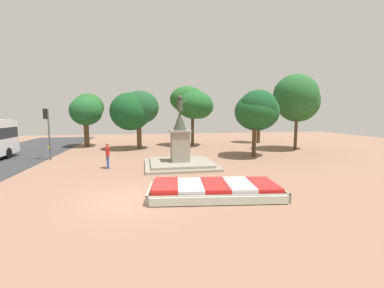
{
  "coord_description": "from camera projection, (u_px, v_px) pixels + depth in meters",
  "views": [
    {
      "loc": [
        0.69,
        -10.98,
        3.67
      ],
      "look_at": [
        3.5,
        4.18,
        1.86
      ],
      "focal_mm": 24.0,
      "sensor_mm": 36.0,
      "label": 1
    }
  ],
  "objects": [
    {
      "name": "statue_monument",
      "position": [
        180.0,
        154.0,
        18.08
      ],
      "size": [
        4.91,
        4.91,
        4.95
      ],
      "color": "gray",
      "rests_on": "ground_plane"
    },
    {
      "name": "park_tree_distant",
      "position": [
        257.0,
        111.0,
        21.6
      ],
      "size": [
        4.22,
        4.58,
        5.62
      ],
      "color": "#4C3823",
      "rests_on": "ground_plane"
    },
    {
      "name": "park_tree_street_side",
      "position": [
        297.0,
        99.0,
        26.02
      ],
      "size": [
        5.34,
        5.0,
        7.56
      ],
      "color": "#4C3823",
      "rests_on": "ground_plane"
    },
    {
      "name": "traffic_light_far_corner",
      "position": [
        47.0,
        125.0,
        20.15
      ],
      "size": [
        0.41,
        0.29,
        4.07
      ],
      "color": "#4C5156",
      "rests_on": "ground_plane"
    },
    {
      "name": "pedestrian_with_handbag",
      "position": [
        108.0,
        154.0,
        17.25
      ],
      "size": [
        0.31,
        0.72,
        1.75
      ],
      "color": "#264CA5",
      "rests_on": "ground_plane"
    },
    {
      "name": "ground_plane",
      "position": [
        130.0,
        200.0,
        11.03
      ],
      "size": [
        73.46,
        73.46,
        0.0
      ],
      "primitive_type": "plane",
      "color": "#8C6651"
    },
    {
      "name": "park_tree_far_right",
      "position": [
        87.0,
        109.0,
        28.43
      ],
      "size": [
        3.48,
        4.49,
        5.95
      ],
      "color": "brown",
      "rests_on": "ground_plane"
    },
    {
      "name": "park_tree_mid_canopy",
      "position": [
        253.0,
        114.0,
        32.55
      ],
      "size": [
        2.87,
        3.14,
        4.91
      ],
      "color": "#4C3823",
      "rests_on": "ground_plane"
    },
    {
      "name": "park_tree_behind_statue",
      "position": [
        135.0,
        110.0,
        26.44
      ],
      "size": [
        4.97,
        4.58,
        6.05
      ],
      "color": "brown",
      "rests_on": "ground_plane"
    },
    {
      "name": "flower_planter",
      "position": [
        214.0,
        190.0,
        11.56
      ],
      "size": [
        6.22,
        3.44,
        0.6
      ],
      "color": "#38281C",
      "rests_on": "ground_plane"
    },
    {
      "name": "park_tree_far_left",
      "position": [
        193.0,
        103.0,
        29.25
      ],
      "size": [
        5.06,
        5.13,
        6.84
      ],
      "color": "#4C3823",
      "rests_on": "ground_plane"
    }
  ]
}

